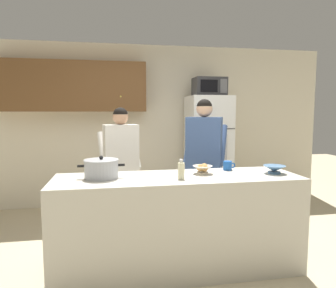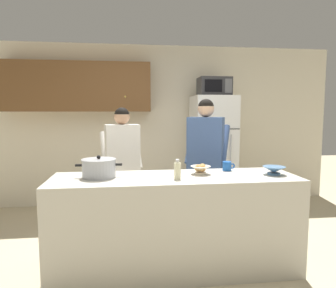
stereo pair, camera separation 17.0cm
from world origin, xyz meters
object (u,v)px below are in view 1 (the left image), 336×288
object	(u,v)px
bread_bowl	(203,169)
bottle_near_edge	(181,169)
refrigerator	(208,152)
microwave	(209,87)
empty_bowl	(274,169)
person_by_sink	(204,151)
coffee_mug	(228,166)
cooking_pot	(101,169)
person_near_pot	(121,158)

from	to	relation	value
bread_bowl	bottle_near_edge	world-z (taller)	bottle_near_edge
refrigerator	bread_bowl	bearing A→B (deg)	-109.11
microwave	empty_bowl	size ratio (longest dim) A/B	2.21
bread_bowl	empty_bowl	size ratio (longest dim) A/B	0.91
person_by_sink	coffee_mug	world-z (taller)	person_by_sink
person_by_sink	empty_bowl	xyz separation A→B (m)	(0.47, -0.85, -0.09)
microwave	empty_bowl	xyz separation A→B (m)	(0.08, -1.87, -0.94)
person_by_sink	microwave	bearing A→B (deg)	69.48
cooking_pot	bottle_near_edge	xyz separation A→B (m)	(0.71, -0.18, 0.00)
refrigerator	microwave	world-z (taller)	microwave
bottle_near_edge	person_near_pot	bearing A→B (deg)	116.78
empty_bowl	coffee_mug	bearing A→B (deg)	146.92
refrigerator	bread_bowl	world-z (taller)	refrigerator
person_by_sink	bread_bowl	distance (m)	0.77
person_by_sink	bottle_near_edge	distance (m)	1.05
person_near_pot	person_by_sink	xyz separation A→B (m)	(1.01, -0.09, 0.07)
microwave	bottle_near_edge	distance (m)	2.32
cooking_pot	person_near_pot	bearing A→B (deg)	76.74
person_by_sink	bottle_near_edge	size ratio (longest dim) A/B	9.20
microwave	bottle_near_edge	xyz separation A→B (m)	(-0.88, -1.95, -0.90)
coffee_mug	bottle_near_edge	size ratio (longest dim) A/B	0.72
cooking_pot	bread_bowl	xyz separation A→B (m)	(0.97, 0.01, -0.03)
coffee_mug	empty_bowl	size ratio (longest dim) A/B	0.60
person_by_sink	bottle_near_edge	xyz separation A→B (m)	(-0.49, -0.93, -0.04)
cooking_pot	bread_bowl	bearing A→B (deg)	0.84
person_by_sink	bread_bowl	size ratio (longest dim) A/B	8.53
cooking_pot	empty_bowl	bearing A→B (deg)	-3.32
refrigerator	cooking_pot	xyz separation A→B (m)	(-1.59, -1.79, 0.12)
coffee_mug	bottle_near_edge	distance (m)	0.67
bottle_near_edge	empty_bowl	bearing A→B (deg)	5.04
refrigerator	cooking_pot	world-z (taller)	refrigerator
bottle_near_edge	cooking_pot	bearing A→B (deg)	165.73
empty_bowl	bread_bowl	bearing A→B (deg)	170.95
cooking_pot	bread_bowl	size ratio (longest dim) A/B	2.17
refrigerator	bread_bowl	xyz separation A→B (m)	(-0.62, -1.78, 0.09)
person_near_pot	bottle_near_edge	xyz separation A→B (m)	(0.52, -1.02, 0.03)
person_by_sink	coffee_mug	size ratio (longest dim) A/B	12.83
empty_bowl	bottle_near_edge	world-z (taller)	bottle_near_edge
bread_bowl	empty_bowl	distance (m)	0.71
coffee_mug	bread_bowl	size ratio (longest dim) A/B	0.67
coffee_mug	empty_bowl	xyz separation A→B (m)	(0.39, -0.25, -0.00)
refrigerator	empty_bowl	distance (m)	1.89
microwave	bread_bowl	bearing A→B (deg)	-109.33
coffee_mug	empty_bowl	bearing A→B (deg)	-33.08
microwave	empty_bowl	world-z (taller)	microwave
cooking_pot	coffee_mug	distance (m)	1.30
cooking_pot	person_by_sink	bearing A→B (deg)	31.81
microwave	person_by_sink	size ratio (longest dim) A/B	0.29
microwave	cooking_pot	world-z (taller)	microwave
person_near_pot	bread_bowl	world-z (taller)	person_near_pot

